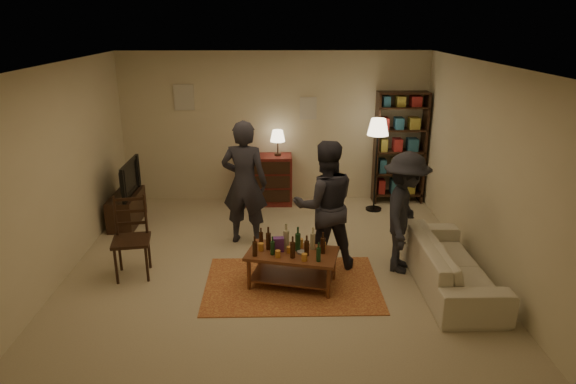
{
  "coord_description": "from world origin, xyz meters",
  "views": [
    {
      "loc": [
        0.03,
        -6.16,
        3.23
      ],
      "look_at": [
        0.17,
        0.1,
        1.1
      ],
      "focal_mm": 32.0,
      "sensor_mm": 36.0,
      "label": 1
    }
  ],
  "objects_px": {
    "dresser": "(265,178)",
    "floor_lamp": "(378,133)",
    "person_by_sofa": "(405,213)",
    "coffee_table": "(291,256)",
    "person_left": "(245,183)",
    "dining_chair": "(131,234)",
    "sofa": "(450,263)",
    "bookshelf": "(400,147)",
    "person_right": "(325,205)",
    "tv_stand": "(126,201)"
  },
  "relations": [
    {
      "from": "dresser",
      "to": "floor_lamp",
      "type": "relative_size",
      "value": 0.83
    },
    {
      "from": "dresser",
      "to": "person_by_sofa",
      "type": "relative_size",
      "value": 0.84
    },
    {
      "from": "coffee_table",
      "to": "person_by_sofa",
      "type": "relative_size",
      "value": 0.75
    },
    {
      "from": "coffee_table",
      "to": "person_left",
      "type": "xyz_separation_m",
      "value": [
        -0.65,
        1.36,
        0.53
      ]
    },
    {
      "from": "dining_chair",
      "to": "person_left",
      "type": "distance_m",
      "value": 1.78
    },
    {
      "from": "coffee_table",
      "to": "sofa",
      "type": "distance_m",
      "value": 2.0
    },
    {
      "from": "sofa",
      "to": "person_by_sofa",
      "type": "xyz_separation_m",
      "value": [
        -0.5,
        0.46,
        0.51
      ]
    },
    {
      "from": "floor_lamp",
      "to": "person_left",
      "type": "relative_size",
      "value": 0.88
    },
    {
      "from": "bookshelf",
      "to": "person_right",
      "type": "xyz_separation_m",
      "value": [
        -1.58,
        -2.6,
        -0.15
      ]
    },
    {
      "from": "bookshelf",
      "to": "person_by_sofa",
      "type": "distance_m",
      "value": 2.79
    },
    {
      "from": "person_right",
      "to": "person_by_sofa",
      "type": "distance_m",
      "value": 1.05
    },
    {
      "from": "dining_chair",
      "to": "person_by_sofa",
      "type": "relative_size",
      "value": 0.67
    },
    {
      "from": "dining_chair",
      "to": "person_by_sofa",
      "type": "distance_m",
      "value": 3.58
    },
    {
      "from": "coffee_table",
      "to": "dining_chair",
      "type": "relative_size",
      "value": 1.13
    },
    {
      "from": "tv_stand",
      "to": "person_by_sofa",
      "type": "relative_size",
      "value": 0.65
    },
    {
      "from": "floor_lamp",
      "to": "coffee_table",
      "type": "bearing_deg",
      "value": -119.96
    },
    {
      "from": "coffee_table",
      "to": "person_right",
      "type": "height_order",
      "value": "person_right"
    },
    {
      "from": "bookshelf",
      "to": "sofa",
      "type": "distance_m",
      "value": 3.26
    },
    {
      "from": "dresser",
      "to": "person_right",
      "type": "xyz_separation_m",
      "value": [
        0.85,
        -2.53,
        0.4
      ]
    },
    {
      "from": "person_left",
      "to": "person_right",
      "type": "relative_size",
      "value": 1.06
    },
    {
      "from": "tv_stand",
      "to": "person_left",
      "type": "distance_m",
      "value": 2.22
    },
    {
      "from": "coffee_table",
      "to": "person_by_sofa",
      "type": "bearing_deg",
      "value": 15.03
    },
    {
      "from": "sofa",
      "to": "person_left",
      "type": "distance_m",
      "value": 3.07
    },
    {
      "from": "dresser",
      "to": "sofa",
      "type": "bearing_deg",
      "value": -52.46
    },
    {
      "from": "tv_stand",
      "to": "person_right",
      "type": "xyz_separation_m",
      "value": [
        3.11,
        -1.62,
        0.49
      ]
    },
    {
      "from": "floor_lamp",
      "to": "person_by_sofa",
      "type": "xyz_separation_m",
      "value": [
        -0.04,
        -2.27,
        -0.57
      ]
    },
    {
      "from": "coffee_table",
      "to": "bookshelf",
      "type": "height_order",
      "value": "bookshelf"
    },
    {
      "from": "dresser",
      "to": "person_left",
      "type": "height_order",
      "value": "person_left"
    },
    {
      "from": "bookshelf",
      "to": "person_left",
      "type": "bearing_deg",
      "value": -146.77
    },
    {
      "from": "bookshelf",
      "to": "person_left",
      "type": "distance_m",
      "value": 3.22
    },
    {
      "from": "sofa",
      "to": "person_right",
      "type": "relative_size",
      "value": 1.18
    },
    {
      "from": "person_left",
      "to": "person_by_sofa",
      "type": "height_order",
      "value": "person_left"
    },
    {
      "from": "dining_chair",
      "to": "person_left",
      "type": "bearing_deg",
      "value": 26.06
    },
    {
      "from": "coffee_table",
      "to": "person_left",
      "type": "distance_m",
      "value": 1.6
    },
    {
      "from": "floor_lamp",
      "to": "person_right",
      "type": "bearing_deg",
      "value": -116.82
    },
    {
      "from": "bookshelf",
      "to": "sofa",
      "type": "relative_size",
      "value": 0.97
    },
    {
      "from": "person_right",
      "to": "person_by_sofa",
      "type": "xyz_separation_m",
      "value": [
        1.04,
        -0.13,
        -0.07
      ]
    },
    {
      "from": "bookshelf",
      "to": "tv_stand",
      "type": "bearing_deg",
      "value": -168.2
    },
    {
      "from": "dining_chair",
      "to": "dresser",
      "type": "xyz_separation_m",
      "value": [
        1.68,
        2.7,
        -0.1
      ]
    },
    {
      "from": "dining_chair",
      "to": "tv_stand",
      "type": "distance_m",
      "value": 1.88
    },
    {
      "from": "dresser",
      "to": "person_by_sofa",
      "type": "xyz_separation_m",
      "value": [
        1.89,
        -2.66,
        0.34
      ]
    },
    {
      "from": "tv_stand",
      "to": "person_left",
      "type": "height_order",
      "value": "person_left"
    },
    {
      "from": "dining_chair",
      "to": "bookshelf",
      "type": "relative_size",
      "value": 0.54
    },
    {
      "from": "tv_stand",
      "to": "sofa",
      "type": "bearing_deg",
      "value": -25.34
    },
    {
      "from": "sofa",
      "to": "person_right",
      "type": "height_order",
      "value": "person_right"
    },
    {
      "from": "floor_lamp",
      "to": "person_left",
      "type": "xyz_separation_m",
      "value": [
        -2.19,
        -1.31,
        -0.45
      ]
    },
    {
      "from": "dining_chair",
      "to": "floor_lamp",
      "type": "distance_m",
      "value": 4.36
    },
    {
      "from": "tv_stand",
      "to": "sofa",
      "type": "relative_size",
      "value": 0.51
    },
    {
      "from": "bookshelf",
      "to": "dining_chair",
      "type": "bearing_deg",
      "value": -146.11
    },
    {
      "from": "dining_chair",
      "to": "bookshelf",
      "type": "distance_m",
      "value": 4.98
    }
  ]
}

